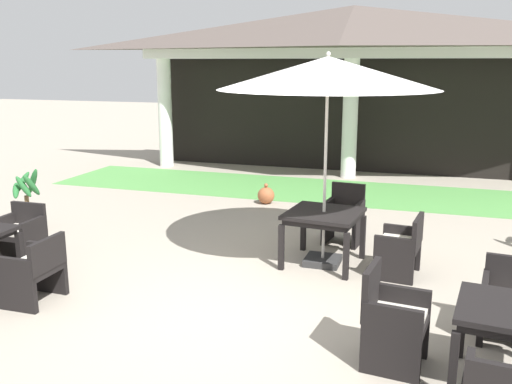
# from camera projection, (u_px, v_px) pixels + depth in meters

# --- Properties ---
(ground_plane) EXTENTS (60.00, 60.00, 0.00)m
(ground_plane) POSITION_uv_depth(u_px,v_px,m) (241.00, 307.00, 6.52)
(ground_plane) COLOR #9E9384
(background_pavilion) EXTENTS (11.06, 2.77, 4.04)m
(background_pavilion) POSITION_uv_depth(u_px,v_px,m) (354.00, 43.00, 13.27)
(background_pavilion) COLOR white
(background_pavilion) RESTS_ON ground
(lawn_strip) EXTENTS (12.86, 2.47, 0.01)m
(lawn_strip) POSITION_uv_depth(u_px,v_px,m) (336.00, 191.00, 12.32)
(lawn_strip) COLOR #519347
(lawn_strip) RESTS_ON ground
(patio_table_near_foreground) EXTENTS (1.07, 1.07, 0.76)m
(patio_table_near_foreground) POSITION_uv_depth(u_px,v_px,m) (324.00, 219.00, 7.78)
(patio_table_near_foreground) COLOR black
(patio_table_near_foreground) RESTS_ON ground
(patio_umbrella_near_foreground) EXTENTS (2.92, 2.92, 2.90)m
(patio_umbrella_near_foreground) POSITION_uv_depth(u_px,v_px,m) (328.00, 74.00, 7.34)
(patio_umbrella_near_foreground) COLOR #2D2D2D
(patio_umbrella_near_foreground) RESTS_ON ground
(patio_chair_near_foreground_north) EXTENTS (0.61, 0.61, 0.91)m
(patio_chair_near_foreground_north) POSITION_uv_depth(u_px,v_px,m) (344.00, 216.00, 8.78)
(patio_chair_near_foreground_north) COLOR black
(patio_chair_near_foreground_north) RESTS_ON ground
(patio_chair_near_foreground_east) EXTENTS (0.59, 0.69, 0.82)m
(patio_chair_near_foreground_east) POSITION_uv_depth(u_px,v_px,m) (401.00, 247.00, 7.41)
(patio_chair_near_foreground_east) COLOR black
(patio_chair_near_foreground_east) RESTS_ON ground
(patio_chair_mid_left_east) EXTENTS (0.54, 0.63, 0.80)m
(patio_chair_mid_left_east) POSITION_uv_depth(u_px,v_px,m) (34.00, 270.00, 6.59)
(patio_chair_mid_left_east) COLOR black
(patio_chair_mid_left_east) RESTS_ON ground
(patio_chair_mid_left_north) EXTENTS (0.57, 0.52, 0.82)m
(patio_chair_mid_left_north) POSITION_uv_depth(u_px,v_px,m) (21.00, 235.00, 7.90)
(patio_chair_mid_left_north) COLOR black
(patio_chair_mid_left_north) RESTS_ON ground
(patio_table_mid_right) EXTENTS (0.98, 0.98, 0.75)m
(patio_table_mid_right) POSITION_uv_depth(u_px,v_px,m) (512.00, 319.00, 4.76)
(patio_table_mid_right) COLOR black
(patio_table_mid_right) RESTS_ON ground
(patio_chair_mid_right_west) EXTENTS (0.60, 0.60, 0.95)m
(patio_chair_mid_right_west) POSITION_uv_depth(u_px,v_px,m) (392.00, 321.00, 5.20)
(patio_chair_mid_right_west) COLOR black
(patio_chair_mid_right_west) RESTS_ON ground
(patio_chair_mid_right_north) EXTENTS (0.61, 0.62, 0.82)m
(patio_chair_mid_right_north) POSITION_uv_depth(u_px,v_px,m) (510.00, 303.00, 5.69)
(patio_chair_mid_right_north) COLOR black
(patio_chair_mid_right_north) RESTS_ON ground
(potted_palm_left_edge) EXTENTS (0.50, 0.52, 1.08)m
(potted_palm_left_edge) POSITION_uv_depth(u_px,v_px,m) (28.00, 212.00, 9.39)
(potted_palm_left_edge) COLOR #47423D
(potted_palm_left_edge) RESTS_ON ground
(terracotta_urn) EXTENTS (0.34, 0.34, 0.41)m
(terracotta_urn) POSITION_uv_depth(u_px,v_px,m) (266.00, 195.00, 11.25)
(terracotta_urn) COLOR #9E5633
(terracotta_urn) RESTS_ON ground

